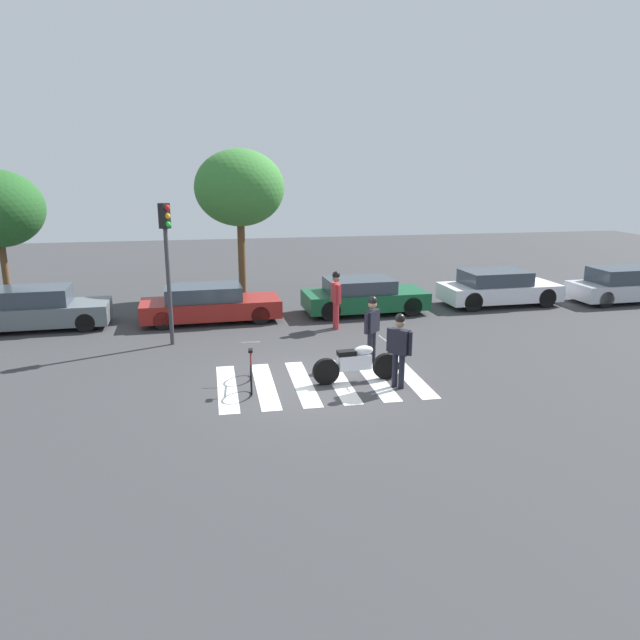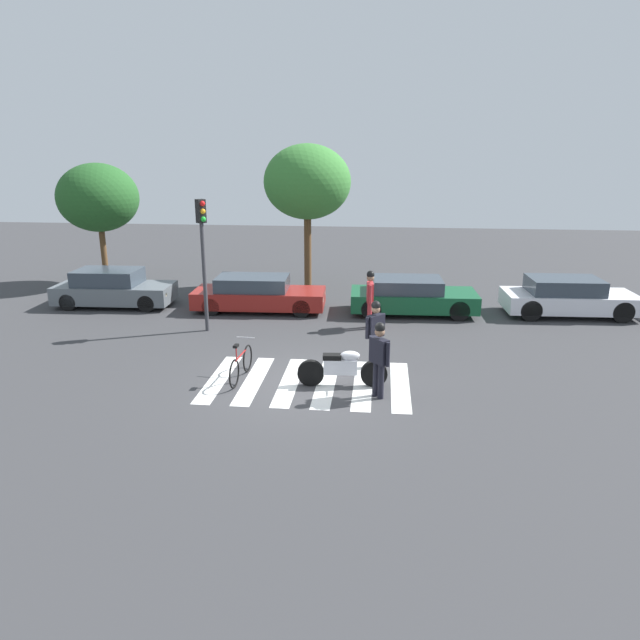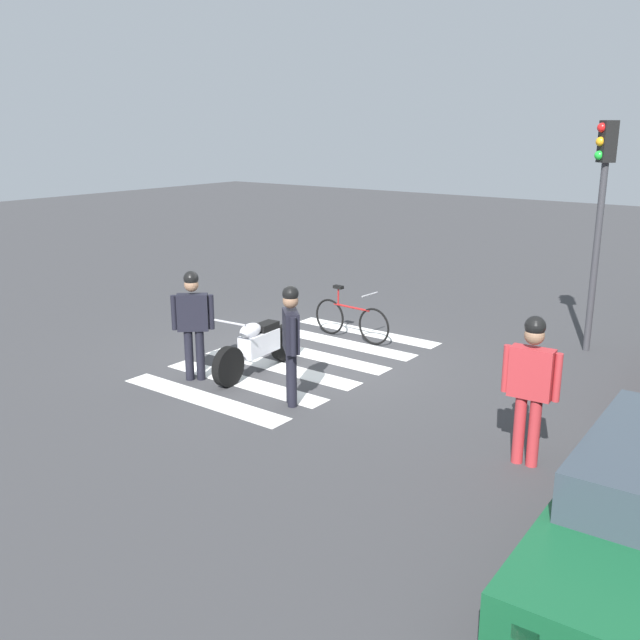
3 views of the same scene
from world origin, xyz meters
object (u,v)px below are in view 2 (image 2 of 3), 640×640
at_px(car_maroon_wagon, 258,294).
at_px(officer_on_foot, 375,329).
at_px(car_grey_coupe, 113,289).
at_px(police_motorcycle, 342,368).
at_px(pedestrian_bystander, 370,295).
at_px(car_green_compact, 412,296).
at_px(officer_by_motorcycle, 379,354).
at_px(leaning_bicycle, 241,365).
at_px(traffic_light_pole, 203,244).
at_px(car_white_van, 568,297).

bearing_deg(car_maroon_wagon, officer_on_foot, -51.07).
distance_m(car_grey_coupe, car_maroon_wagon, 5.36).
xyz_separation_m(police_motorcycle, car_grey_coupe, (-8.80, 6.63, 0.18)).
xyz_separation_m(car_grey_coupe, car_maroon_wagon, (5.36, -0.09, -0.04)).
height_order(officer_on_foot, pedestrian_bystander, pedestrian_bystander).
height_order(police_motorcycle, car_maroon_wagon, car_maroon_wagon).
relative_size(officer_on_foot, car_green_compact, 0.41).
bearing_deg(officer_by_motorcycle, leaning_bicycle, 167.92).
relative_size(leaning_bicycle, traffic_light_pole, 0.44).
distance_m(leaning_bicycle, car_maroon_wagon, 6.46).
bearing_deg(officer_on_foot, leaning_bicycle, -159.95).
xyz_separation_m(leaning_bicycle, officer_by_motorcycle, (3.39, -0.73, 0.66)).
distance_m(officer_on_foot, pedestrian_bystander, 3.50).
distance_m(car_maroon_wagon, car_green_compact, 5.40).
relative_size(car_grey_coupe, traffic_light_pole, 1.04).
xyz_separation_m(police_motorcycle, car_green_compact, (1.95, 6.74, 0.15)).
relative_size(leaning_bicycle, officer_by_motorcycle, 1.00).
height_order(police_motorcycle, car_white_van, car_white_van).
relative_size(officer_on_foot, pedestrian_bystander, 0.96).
xyz_separation_m(officer_by_motorcycle, traffic_light_pole, (-5.40, 4.59, 1.71)).
height_order(car_maroon_wagon, car_green_compact, car_green_compact).
bearing_deg(car_white_van, traffic_light_pole, -165.47).
bearing_deg(car_maroon_wagon, car_green_compact, 2.09).
height_order(officer_on_foot, car_grey_coupe, officer_on_foot).
relative_size(pedestrian_bystander, car_white_van, 0.42).
height_order(officer_on_foot, traffic_light_pole, traffic_light_pole).
bearing_deg(car_grey_coupe, car_green_compact, 0.57).
bearing_deg(officer_on_foot, police_motorcycle, -119.53).
bearing_deg(leaning_bicycle, car_green_compact, 55.85).
bearing_deg(car_green_compact, pedestrian_bystander, -126.51).
height_order(leaning_bicycle, car_maroon_wagon, car_maroon_wagon).
bearing_deg(car_green_compact, car_grey_coupe, -179.43).
distance_m(leaning_bicycle, traffic_light_pole, 4.95).
bearing_deg(leaning_bicycle, officer_on_foot, 20.05).
height_order(car_grey_coupe, car_green_compact, car_grey_coupe).
bearing_deg(pedestrian_bystander, car_green_compact, 53.49).
height_order(pedestrian_bystander, traffic_light_pole, traffic_light_pole).
height_order(officer_by_motorcycle, pedestrian_bystander, pedestrian_bystander).
relative_size(leaning_bicycle, car_green_compact, 0.41).
distance_m(officer_by_motorcycle, traffic_light_pole, 7.29).
relative_size(leaning_bicycle, car_grey_coupe, 0.42).
relative_size(leaning_bicycle, car_maroon_wagon, 0.39).
bearing_deg(traffic_light_pole, car_grey_coupe, 148.45).
bearing_deg(leaning_bicycle, traffic_light_pole, 117.53).
distance_m(officer_on_foot, officer_by_motorcycle, 1.92).
xyz_separation_m(leaning_bicycle, officer_on_foot, (3.28, 1.20, 0.66)).
height_order(officer_on_foot, officer_by_motorcycle, officer_on_foot).
distance_m(pedestrian_bystander, traffic_light_pole, 5.40).
bearing_deg(officer_on_foot, officer_by_motorcycle, -86.52).
relative_size(officer_on_foot, officer_by_motorcycle, 1.00).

